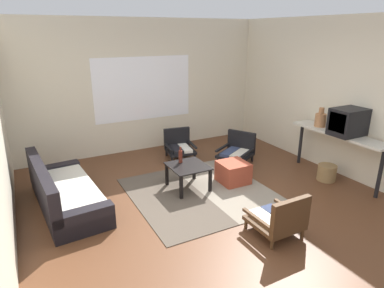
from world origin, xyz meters
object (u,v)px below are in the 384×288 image
object	(u,v)px
coffee_table	(188,170)
console_shelf	(338,138)
crt_television	(349,122)
ottoman_orange	(233,173)
glass_bottle	(181,156)
couch	(63,194)
armchair_corner	(237,150)
wicker_basket	(327,173)
armchair_by_window	(179,145)
armchair_striped_foreground	(279,219)
clay_vase	(320,119)

from	to	relation	value
coffee_table	console_shelf	size ratio (longest dim) A/B	0.36
console_shelf	crt_television	size ratio (longest dim) A/B	3.13
crt_television	console_shelf	bearing A→B (deg)	88.76
ottoman_orange	crt_television	world-z (taller)	crt_television
console_shelf	glass_bottle	bearing A→B (deg)	158.24
couch	ottoman_orange	bearing A→B (deg)	-9.74
armchair_corner	ottoman_orange	distance (m)	0.96
wicker_basket	crt_television	bearing A→B (deg)	-39.79
console_shelf	crt_television	xyz separation A→B (m)	(-0.00, -0.15, 0.31)
armchair_by_window	wicker_basket	world-z (taller)	armchair_by_window
crt_television	wicker_basket	bearing A→B (deg)	140.21
armchair_striped_foreground	crt_television	bearing A→B (deg)	20.21
glass_bottle	armchair_by_window	bearing A→B (deg)	65.53
couch	crt_television	size ratio (longest dim) A/B	3.49
ottoman_orange	clay_vase	bearing A→B (deg)	-8.62
couch	armchair_by_window	size ratio (longest dim) A/B	3.16
armchair_by_window	clay_vase	distance (m)	2.71
couch	coffee_table	xyz separation A→B (m)	(1.87, -0.31, 0.12)
crt_television	ottoman_orange	bearing A→B (deg)	153.71
console_shelf	clay_vase	world-z (taller)	clay_vase
armchair_by_window	armchair_corner	size ratio (longest dim) A/B	0.77
couch	ottoman_orange	distance (m)	2.69
armchair_by_window	couch	bearing A→B (deg)	-155.88
glass_bottle	wicker_basket	distance (m)	2.54
crt_television	wicker_basket	world-z (taller)	crt_television
couch	clay_vase	world-z (taller)	clay_vase
armchair_striped_foreground	armchair_corner	distance (m)	2.51
armchair_corner	ottoman_orange	size ratio (longest dim) A/B	1.73
ottoman_orange	crt_television	size ratio (longest dim) A/B	0.83
coffee_table	crt_television	distance (m)	2.71
console_shelf	clay_vase	xyz separation A→B (m)	(-0.00, 0.42, 0.22)
armchair_by_window	clay_vase	xyz separation A→B (m)	(1.93, -1.76, 0.71)
armchair_by_window	ottoman_orange	world-z (taller)	armchair_by_window
console_shelf	crt_television	world-z (taller)	crt_television
armchair_striped_foreground	ottoman_orange	distance (m)	1.61
armchair_by_window	crt_television	xyz separation A→B (m)	(1.93, -2.33, 0.80)
armchair_corner	armchair_by_window	bearing A→B (deg)	138.86
glass_bottle	armchair_striped_foreground	bearing A→B (deg)	-76.91
coffee_table	clay_vase	distance (m)	2.54
coffee_table	console_shelf	xyz separation A→B (m)	(2.43, -0.81, 0.41)
ottoman_orange	crt_television	distance (m)	2.03
armchair_by_window	clay_vase	bearing A→B (deg)	-42.42
glass_bottle	clay_vase	bearing A→B (deg)	-12.99
armchair_corner	clay_vase	xyz separation A→B (m)	(1.05, -0.99, 0.71)
couch	coffee_table	world-z (taller)	couch
armchair_by_window	glass_bottle	distance (m)	1.34
couch	console_shelf	world-z (taller)	console_shelf
coffee_table	armchair_by_window	size ratio (longest dim) A/B	1.01
clay_vase	glass_bottle	bearing A→B (deg)	167.01
armchair_by_window	ottoman_orange	xyz separation A→B (m)	(0.28, -1.52, -0.07)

